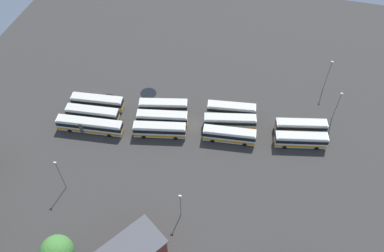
{
  "coord_description": "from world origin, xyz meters",
  "views": [
    {
      "loc": [
        14.95,
        -59.88,
        72.24
      ],
      "look_at": [
        -0.32,
        -1.78,
        1.56
      ],
      "focal_mm": 37.38,
      "sensor_mm": 36.0,
      "label": 1
    }
  ],
  "objects_px": {
    "bus_row1_slot2": "(163,106)",
    "lamp_post_near_entrance": "(60,174)",
    "bus_row0_slot0": "(90,125)",
    "bus_row2_slot0": "(229,135)",
    "tree_north_edge": "(57,252)",
    "bus_row0_slot2": "(98,102)",
    "bus_row3_slot1": "(301,126)",
    "bus_row0_slot1": "(93,114)",
    "bus_row2_slot1": "(230,121)",
    "lamp_post_by_building": "(337,105)",
    "lamp_post_mid_lot": "(328,75)",
    "lamp_post_far_corner": "(180,205)",
    "bus_row1_slot0": "(160,130)",
    "bus_row2_slot2": "(231,110)",
    "bus_row1_slot1": "(162,118)",
    "bus_row3_slot0": "(301,140)"
  },
  "relations": [
    {
      "from": "bus_row3_slot0",
      "to": "lamp_post_by_building",
      "type": "xyz_separation_m",
      "value": [
        6.92,
        10.24,
        2.79
      ]
    },
    {
      "from": "bus_row0_slot2",
      "to": "lamp_post_near_entrance",
      "type": "height_order",
      "value": "lamp_post_near_entrance"
    },
    {
      "from": "bus_row2_slot2",
      "to": "lamp_post_far_corner",
      "type": "bearing_deg",
      "value": -98.71
    },
    {
      "from": "bus_row0_slot2",
      "to": "tree_north_edge",
      "type": "height_order",
      "value": "tree_north_edge"
    },
    {
      "from": "tree_north_edge",
      "to": "bus_row2_slot0",
      "type": "bearing_deg",
      "value": 56.58
    },
    {
      "from": "bus_row3_slot1",
      "to": "lamp_post_near_entrance",
      "type": "relative_size",
      "value": 1.3
    },
    {
      "from": "bus_row1_slot2",
      "to": "lamp_post_near_entrance",
      "type": "bearing_deg",
      "value": -117.4
    },
    {
      "from": "bus_row0_slot0",
      "to": "lamp_post_by_building",
      "type": "distance_m",
      "value": 57.73
    },
    {
      "from": "bus_row2_slot2",
      "to": "bus_row3_slot0",
      "type": "bearing_deg",
      "value": -16.74
    },
    {
      "from": "bus_row0_slot2",
      "to": "bus_row1_slot0",
      "type": "height_order",
      "value": "same"
    },
    {
      "from": "bus_row0_slot2",
      "to": "bus_row1_slot0",
      "type": "bearing_deg",
      "value": -14.66
    },
    {
      "from": "bus_row3_slot1",
      "to": "tree_north_edge",
      "type": "height_order",
      "value": "tree_north_edge"
    },
    {
      "from": "bus_row1_slot2",
      "to": "tree_north_edge",
      "type": "height_order",
      "value": "tree_north_edge"
    },
    {
      "from": "lamp_post_near_entrance",
      "to": "bus_row2_slot2",
      "type": "bearing_deg",
      "value": 44.46
    },
    {
      "from": "lamp_post_near_entrance",
      "to": "bus_row3_slot1",
      "type": "bearing_deg",
      "value": 31.15
    },
    {
      "from": "bus_row3_slot1",
      "to": "lamp_post_far_corner",
      "type": "bearing_deg",
      "value": -126.98
    },
    {
      "from": "bus_row1_slot1",
      "to": "bus_row0_slot2",
      "type": "bearing_deg",
      "value": 176.54
    },
    {
      "from": "bus_row3_slot0",
      "to": "lamp_post_far_corner",
      "type": "distance_m",
      "value": 32.13
    },
    {
      "from": "bus_row1_slot0",
      "to": "bus_row1_slot1",
      "type": "relative_size",
      "value": 1.01
    },
    {
      "from": "bus_row0_slot2",
      "to": "tree_north_edge",
      "type": "distance_m",
      "value": 39.18
    },
    {
      "from": "lamp_post_near_entrance",
      "to": "lamp_post_far_corner",
      "type": "height_order",
      "value": "lamp_post_near_entrance"
    },
    {
      "from": "bus_row3_slot1",
      "to": "lamp_post_mid_lot",
      "type": "bearing_deg",
      "value": 73.59
    },
    {
      "from": "bus_row2_slot1",
      "to": "lamp_post_by_building",
      "type": "bearing_deg",
      "value": 20.82
    },
    {
      "from": "bus_row0_slot0",
      "to": "bus_row3_slot1",
      "type": "relative_size",
      "value": 1.31
    },
    {
      "from": "lamp_post_mid_lot",
      "to": "lamp_post_by_building",
      "type": "height_order",
      "value": "lamp_post_mid_lot"
    },
    {
      "from": "bus_row0_slot0",
      "to": "bus_row1_slot0",
      "type": "height_order",
      "value": "same"
    },
    {
      "from": "bus_row1_slot1",
      "to": "lamp_post_far_corner",
      "type": "distance_m",
      "value": 24.73
    },
    {
      "from": "bus_row2_slot2",
      "to": "lamp_post_by_building",
      "type": "relative_size",
      "value": 1.38
    },
    {
      "from": "bus_row2_slot1",
      "to": "lamp_post_near_entrance",
      "type": "xyz_separation_m",
      "value": [
        -29.88,
        -25.17,
        3.14
      ]
    },
    {
      "from": "bus_row0_slot1",
      "to": "bus_row3_slot1",
      "type": "relative_size",
      "value": 1.07
    },
    {
      "from": "lamp_post_near_entrance",
      "to": "bus_row0_slot0",
      "type": "bearing_deg",
      "value": 94.86
    },
    {
      "from": "bus_row2_slot0",
      "to": "bus_row2_slot1",
      "type": "height_order",
      "value": "same"
    },
    {
      "from": "bus_row3_slot0",
      "to": "lamp_post_near_entrance",
      "type": "bearing_deg",
      "value": -152.8
    },
    {
      "from": "bus_row2_slot2",
      "to": "bus_row1_slot2",
      "type": "bearing_deg",
      "value": -169.18
    },
    {
      "from": "lamp_post_mid_lot",
      "to": "lamp_post_far_corner",
      "type": "xyz_separation_m",
      "value": [
        -25.64,
        -43.65,
        -0.93
      ]
    },
    {
      "from": "bus_row0_slot1",
      "to": "bus_row1_slot1",
      "type": "relative_size",
      "value": 1.05
    },
    {
      "from": "bus_row0_slot1",
      "to": "lamp_post_far_corner",
      "type": "xyz_separation_m",
      "value": [
        27.22,
        -19.34,
        2.31
      ]
    },
    {
      "from": "bus_row2_slot0",
      "to": "bus_row1_slot1",
      "type": "bearing_deg",
      "value": 176.61
    },
    {
      "from": "lamp_post_far_corner",
      "to": "tree_north_edge",
      "type": "bearing_deg",
      "value": -141.02
    },
    {
      "from": "bus_row0_slot0",
      "to": "bus_row0_slot2",
      "type": "xyz_separation_m",
      "value": [
        -1.23,
        7.41,
        -0.0
      ]
    },
    {
      "from": "lamp_post_mid_lot",
      "to": "tree_north_edge",
      "type": "distance_m",
      "value": 73.05
    },
    {
      "from": "bus_row2_slot0",
      "to": "tree_north_edge",
      "type": "xyz_separation_m",
      "value": [
        -23.72,
        -35.94,
        3.01
      ]
    },
    {
      "from": "bus_row1_slot1",
      "to": "bus_row1_slot2",
      "type": "distance_m",
      "value": 3.86
    },
    {
      "from": "bus_row0_slot0",
      "to": "lamp_post_near_entrance",
      "type": "height_order",
      "value": "lamp_post_near_entrance"
    },
    {
      "from": "bus_row1_slot0",
      "to": "bus_row2_slot2",
      "type": "xyz_separation_m",
      "value": [
        14.71,
        10.35,
        -0.0
      ]
    },
    {
      "from": "bus_row0_slot2",
      "to": "bus_row3_slot0",
      "type": "distance_m",
      "value": 48.98
    },
    {
      "from": "bus_row2_slot2",
      "to": "lamp_post_by_building",
      "type": "height_order",
      "value": "lamp_post_by_building"
    },
    {
      "from": "bus_row0_slot2",
      "to": "lamp_post_far_corner",
      "type": "xyz_separation_m",
      "value": [
        27.62,
        -23.17,
        2.31
      ]
    },
    {
      "from": "bus_row2_slot0",
      "to": "lamp_post_far_corner",
      "type": "relative_size",
      "value": 1.6
    },
    {
      "from": "bus_row0_slot1",
      "to": "bus_row0_slot2",
      "type": "bearing_deg",
      "value": 95.96
    }
  ]
}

